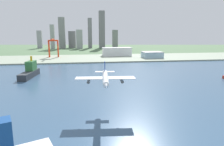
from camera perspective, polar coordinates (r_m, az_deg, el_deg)
The scene contains 9 objects.
ground_plane at distance 270.96m, azimuth -3.68°, elevation -0.97°, with size 2400.00×2400.00×0.00m, color #53724D.
water_bay at distance 212.92m, azimuth -2.26°, elevation -4.32°, with size 840.00×360.00×0.15m, color #385675.
industrial_pier at distance 457.91m, azimuth -5.77°, elevation 4.14°, with size 840.00×140.00×2.50m, color #94A18A.
airplane_landing at distance 140.41m, azimuth -1.89°, elevation -1.40°, with size 42.42×44.92×12.78m.
container_barge at distance 286.58m, azimuth -22.07°, elevation 0.41°, with size 17.02×51.58×26.54m.
port_crane_red at distance 483.25m, azimuth -16.19°, elevation 7.80°, with size 22.33×40.56×41.79m.
warehouse_main at distance 494.99m, azimuth 1.34°, elevation 6.01°, with size 69.91×30.09×19.65m.
warehouse_annex at distance 463.38m, azimuth 11.20°, elevation 5.07°, with size 43.04×33.43×13.44m.
distant_skyline at distance 785.05m, azimuth -8.51°, elevation 10.57°, with size 298.40×68.02×137.78m.
Camera 1 is at (-22.47, 36.05, 56.96)m, focal length 32.53 mm.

